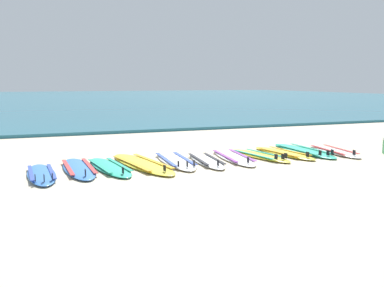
% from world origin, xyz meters
% --- Properties ---
extents(ground_plane, '(80.00, 80.00, 0.00)m').
position_xyz_m(ground_plane, '(0.00, 0.00, 0.00)').
color(ground_plane, beige).
extents(sea, '(80.00, 60.00, 0.10)m').
position_xyz_m(sea, '(0.00, 35.15, 0.05)').
color(sea, '#23667A').
rests_on(sea, ground).
extents(surfboard_0, '(0.55, 1.92, 0.18)m').
position_xyz_m(surfboard_0, '(-3.22, -0.41, 0.04)').
color(surfboard_0, '#3875CC').
rests_on(surfboard_0, ground).
extents(surfboard_1, '(0.61, 2.18, 0.18)m').
position_xyz_m(surfboard_1, '(-2.55, -0.12, 0.04)').
color(surfboard_1, '#3875CC').
rests_on(surfboard_1, ground).
extents(surfboard_2, '(0.77, 2.13, 0.18)m').
position_xyz_m(surfboard_2, '(-1.99, -0.21, 0.04)').
color(surfboard_2, '#2DB793').
rests_on(surfboard_2, ground).
extents(surfboard_3, '(1.06, 2.62, 0.18)m').
position_xyz_m(surfboard_3, '(-1.33, -0.11, 0.04)').
color(surfboard_3, yellow).
rests_on(surfboard_3, ground).
extents(surfboard_4, '(0.68, 2.26, 0.18)m').
position_xyz_m(surfboard_4, '(-0.61, -0.01, 0.04)').
color(surfboard_4, white).
rests_on(surfboard_4, ground).
extents(surfboard_5, '(0.65, 1.95, 0.18)m').
position_xyz_m(surfboard_5, '(-0.01, -0.25, 0.04)').
color(surfboard_5, white).
rests_on(surfboard_5, ground).
extents(surfboard_6, '(0.79, 2.23, 0.18)m').
position_xyz_m(surfboard_6, '(0.69, -0.08, 0.04)').
color(surfboard_6, white).
rests_on(surfboard_6, ground).
extents(surfboard_7, '(0.80, 1.97, 0.18)m').
position_xyz_m(surfboard_7, '(1.31, -0.12, 0.04)').
color(surfboard_7, yellow).
rests_on(surfboard_7, ground).
extents(surfboard_8, '(0.73, 2.03, 0.18)m').
position_xyz_m(surfboard_8, '(1.98, -0.04, 0.04)').
color(surfboard_8, yellow).
rests_on(surfboard_8, ground).
extents(surfboard_9, '(0.61, 2.32, 0.18)m').
position_xyz_m(surfboard_9, '(2.62, 0.10, 0.04)').
color(surfboard_9, '#2DB793').
rests_on(surfboard_9, ground).
extents(surfboard_10, '(0.73, 2.02, 0.18)m').
position_xyz_m(surfboard_10, '(3.25, -0.20, 0.04)').
color(surfboard_10, white).
rests_on(surfboard_10, ground).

